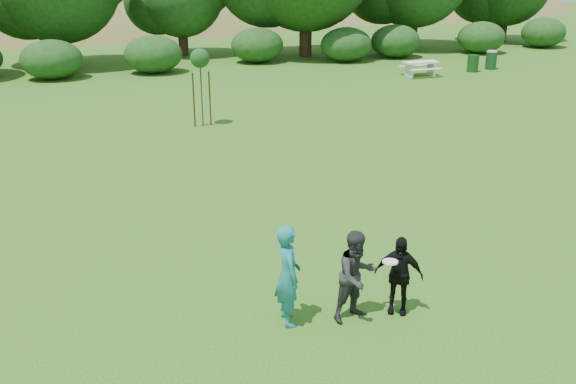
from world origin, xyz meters
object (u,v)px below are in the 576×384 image
Objects in this scene: trash_can_near at (473,63)px; sapling at (200,60)px; trash_can_lidded at (491,59)px; player_grey at (357,276)px; picnic_table at (421,66)px; player_black at (398,275)px; player_teal at (288,275)px.

sapling is (-16.25, -6.50, 1.97)m from trash_can_near.
trash_can_near is at bearing -165.96° from trash_can_lidded.
sapling is (0.37, 14.06, 1.59)m from player_grey.
trash_can_lidded is (4.77, 0.57, 0.02)m from picnic_table.
trash_can_lidded is at bearing 14.04° from trash_can_near.
player_grey is 1.13× the size of player_black.
player_teal is at bearing 154.24° from player_grey.
player_teal is 1.20m from player_grey.
player_teal is at bearing -125.71° from picnic_table.
picnic_table is at bearing 44.50° from player_grey.
trash_can_lidded is at bearing 36.83° from player_grey.
player_teal is at bearing -132.92° from trash_can_lidded.
trash_can_lidded is at bearing 83.49° from player_black.
trash_can_near is (17.78, 20.29, -0.46)m from player_teal.
player_black is at bearing -95.74° from player_teal.
player_black reaches higher than trash_can_near.
player_teal reaches higher than trash_can_lidded.
sapling reaches higher than picnic_table.
player_black is at bearing -88.27° from sapling.
sapling is at bearing -2.62° from player_teal.
sapling reaches higher than trash_can_near.
trash_can_lidded is at bearing 21.22° from sapling.
player_teal reaches higher than player_black.
player_teal is 1.25× the size of player_black.
player_teal reaches higher than trash_can_near.
trash_can_near is 3.35m from picnic_table.
trash_can_lidded is at bearing 6.79° from picnic_table.
player_grey is 0.58× the size of sapling.
player_black reaches higher than picnic_table.
player_teal is 24.73m from picnic_table.
player_black is at bearing -127.51° from trash_can_near.
player_grey is at bearing -128.94° from trash_can_near.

